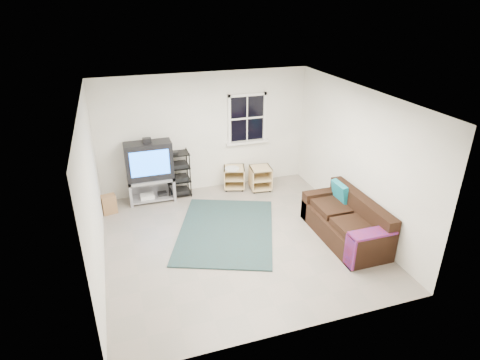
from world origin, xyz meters
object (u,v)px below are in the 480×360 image
object	(u,v)px
side_table_left	(260,177)
sofa	(347,223)
tv_unit	(150,167)
av_rack	(178,176)
side_table_right	(234,176)

from	to	relation	value
side_table_left	sofa	world-z (taller)	sofa
tv_unit	av_rack	bearing A→B (deg)	5.40
av_rack	side_table_right	distance (m)	1.27
av_rack	sofa	bearing A→B (deg)	-45.55
av_rack	side_table_left	world-z (taller)	av_rack
tv_unit	av_rack	distance (m)	0.68
tv_unit	sofa	size ratio (longest dim) A/B	0.75
av_rack	side_table_right	xyz separation A→B (m)	(1.26, -0.02, -0.15)
side_table_right	side_table_left	bearing A→B (deg)	-22.75
tv_unit	sofa	bearing A→B (deg)	-39.09
side_table_right	sofa	size ratio (longest dim) A/B	0.30
av_rack	side_table_right	bearing A→B (deg)	-0.93
sofa	side_table_left	bearing A→B (deg)	107.97
sofa	tv_unit	bearing A→B (deg)	140.91
tv_unit	sofa	distance (m)	4.11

